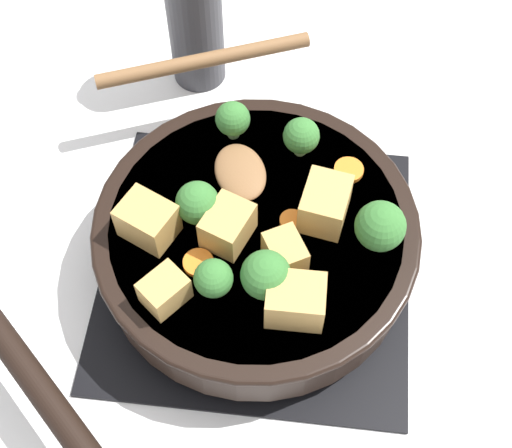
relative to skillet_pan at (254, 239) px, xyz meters
The scene contains 20 objects.
ground_plane 0.06m from the skillet_pan, 137.15° to the left, with size 2.40×2.40×0.00m, color white.
front_burner_grate 0.05m from the skillet_pan, 137.15° to the left, with size 0.31×0.31×0.03m.
skillet_pan is the anchor object (origin of this frame).
wooden_spoon 0.15m from the skillet_pan, 158.86° to the right, with size 0.23×0.22×0.02m.
tofu_cube_center_large 0.11m from the skillet_pan, 79.71° to the right, with size 0.05×0.04×0.04m, color tan.
tofu_cube_near_handle 0.10m from the skillet_pan, 28.63° to the left, with size 0.05×0.04×0.04m, color tan.
tofu_cube_east_chunk 0.05m from the skillet_pan, 57.60° to the right, with size 0.05×0.04×0.04m, color tan.
tofu_cube_west_chunk 0.11m from the skillet_pan, 39.52° to the right, with size 0.04×0.03×0.03m, color tan.
tofu_cube_back_piece 0.08m from the skillet_pan, 105.91° to the left, with size 0.05×0.04×0.04m, color tan.
tofu_cube_front_piece 0.06m from the skillet_pan, 42.78° to the left, with size 0.04×0.03×0.03m, color tan.
broccoli_floret_near_spoon 0.11m from the skillet_pan, 158.42° to the left, with size 0.04×0.04×0.04m.
broccoli_floret_center_top 0.07m from the skillet_pan, 93.98° to the right, with size 0.04×0.04×0.05m.
broccoli_floret_east_rim 0.09m from the skillet_pan, 15.07° to the left, with size 0.04×0.04×0.05m.
broccoli_floret_west_rim 0.09m from the skillet_pan, 20.64° to the right, with size 0.03×0.03×0.04m.
broccoli_floret_north_edge 0.12m from the skillet_pan, 162.47° to the right, with size 0.03×0.03×0.04m.
broccoli_floret_south_cluster 0.12m from the skillet_pan, 87.07° to the left, with size 0.05×0.05×0.05m.
carrot_slice_orange_thin 0.07m from the skillet_pan, 44.40° to the right, with size 0.03×0.03×0.01m, color orange.
carrot_slice_near_center 0.04m from the skillet_pan, 102.02° to the left, with size 0.02×0.02×0.01m, color orange.
carrot_slice_edge_slice 0.11m from the skillet_pan, 130.14° to the left, with size 0.03×0.03×0.01m, color orange.
pepper_mill 0.28m from the skillet_pan, 159.60° to the right, with size 0.06×0.06×0.23m.
Camera 1 is at (0.34, 0.04, 0.65)m, focal length 50.00 mm.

